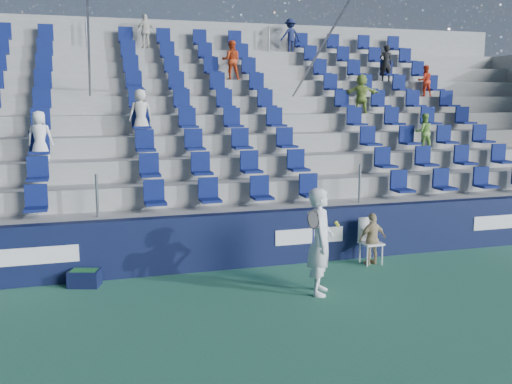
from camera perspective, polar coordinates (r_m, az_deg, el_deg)
ground at (r=9.75m, az=3.67°, el=-12.55°), size 70.00×70.00×0.00m
sponsor_wall at (r=12.43m, az=-1.34°, el=-4.80°), size 24.00×0.32×1.20m
grandstand at (r=17.08m, az=-5.89°, el=4.23°), size 24.00×8.17×6.63m
tennis_player at (r=10.70m, az=6.46°, el=-4.91°), size 0.77×0.87×2.02m
line_judge_chair at (r=12.99m, az=11.24°, el=-4.46°), size 0.47×0.48×1.02m
line_judge at (r=12.86m, az=11.56°, el=-4.61°), size 0.71×0.37×1.16m
ball_bin at (r=11.75m, az=-16.77°, el=-8.17°), size 0.68×0.55×0.33m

